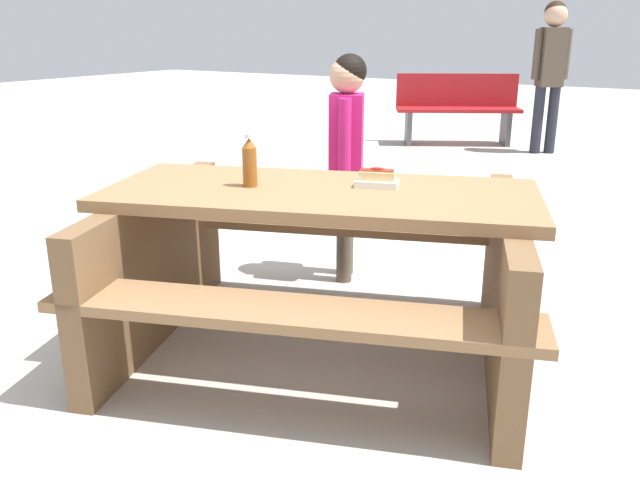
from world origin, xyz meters
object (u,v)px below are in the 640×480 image
hotdog_tray (377,180)px  bystander_adult (551,58)px  soda_bottle (250,162)px  picnic_table (320,258)px  child_in_coat (347,139)px  park_bench_near (457,107)px

hotdog_tray → bystander_adult: bearing=95.5°
soda_bottle → picnic_table: bearing=21.3°
child_in_coat → bystander_adult: (0.01, 4.68, 0.26)m
hotdog_tray → soda_bottle: bearing=-149.8°
picnic_table → park_bench_near: (-1.42, 5.63, 0.00)m
picnic_table → bystander_adult: 5.59m
child_in_coat → park_bench_near: 4.90m
soda_bottle → child_in_coat: 0.98m
picnic_table → child_in_coat: size_ratio=1.71×
hotdog_tray → child_in_coat: size_ratio=0.16×
soda_bottle → hotdog_tray: size_ratio=1.09×
hotdog_tray → park_bench_near: park_bench_near is taller
picnic_table → soda_bottle: bearing=-158.7°
picnic_table → bystander_adult: bearing=93.5°
soda_bottle → child_in_coat: size_ratio=0.18×
child_in_coat → bystander_adult: size_ratio=0.76×
picnic_table → hotdog_tray: size_ratio=10.54×
child_in_coat → hotdog_tray: bearing=-52.6°
hotdog_tray → park_bench_near: bearing=106.4°
park_bench_near → picnic_table: bearing=-75.8°
child_in_coat → soda_bottle: bearing=-85.9°
picnic_table → park_bench_near: bearing=104.2°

